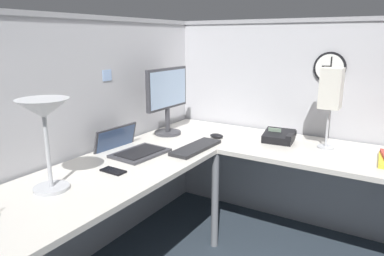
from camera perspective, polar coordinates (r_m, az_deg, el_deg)
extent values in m
cube|color=#B2B2B7|center=(2.40, -17.50, -2.62)|extent=(2.57, 0.10, 1.55)
cube|color=#939399|center=(2.31, -19.02, 16.53)|extent=(2.57, 0.12, 0.03)
cube|color=#B2B2B7|center=(2.88, 18.07, 0.10)|extent=(0.10, 2.37, 1.55)
cube|color=#939399|center=(2.80, 19.36, 15.98)|extent=(0.12, 2.37, 0.03)
cube|color=beige|center=(2.14, -10.42, -5.95)|extent=(2.35, 0.66, 0.03)
cube|color=beige|center=(2.45, 23.44, -4.24)|extent=(0.66, 1.49, 0.03)
cylinder|color=slate|center=(2.52, 3.69, -11.49)|extent=(0.05, 0.05, 0.70)
cylinder|color=#38383D|center=(2.72, -3.89, -0.75)|extent=(0.20, 0.20, 0.02)
cylinder|color=#38383D|center=(2.70, -3.93, 1.30)|extent=(0.04, 0.04, 0.20)
cube|color=#38383D|center=(2.65, -4.02, 6.35)|extent=(0.46, 0.04, 0.30)
cube|color=#99B2D1|center=(2.64, -3.70, 6.32)|extent=(0.42, 0.01, 0.26)
cube|color=#38383D|center=(2.27, -8.29, -4.00)|extent=(0.36, 0.27, 0.02)
cube|color=black|center=(2.27, -8.30, -3.76)|extent=(0.30, 0.20, 0.00)
cube|color=#38383D|center=(2.42, -12.20, -2.15)|extent=(0.34, 0.09, 0.22)
cube|color=#384C72|center=(2.41, -12.07, -2.18)|extent=(0.31, 0.08, 0.18)
cube|color=#232326|center=(2.35, 0.66, -3.16)|extent=(0.43, 0.15, 0.02)
ellipsoid|color=black|center=(2.61, 3.97, -1.27)|extent=(0.06, 0.10, 0.03)
cylinder|color=#B7BABF|center=(1.88, -21.56, -8.90)|extent=(0.17, 0.17, 0.02)
cylinder|color=#B7BABF|center=(1.81, -22.12, -3.30)|extent=(0.02, 0.02, 0.38)
cone|color=#B7BABF|center=(1.77, -22.72, 2.89)|extent=(0.24, 0.24, 0.09)
cube|color=black|center=(2.01, -12.50, -6.72)|extent=(0.07, 0.15, 0.01)
cube|color=black|center=(2.58, 13.70, -1.42)|extent=(0.21, 0.22, 0.10)
cube|color=#8CA58C|center=(2.57, 13.10, -0.49)|extent=(0.02, 0.09, 0.04)
cube|color=black|center=(2.56, 15.58, -1.21)|extent=(0.19, 0.06, 0.04)
cylinder|color=#B7BABF|center=(2.54, 20.58, -2.86)|extent=(0.11, 0.11, 0.01)
cylinder|color=#B7BABF|center=(2.51, 20.85, 0.07)|extent=(0.02, 0.02, 0.27)
cube|color=silver|center=(2.46, 21.39, 5.95)|extent=(0.13, 0.13, 0.26)
cylinder|color=black|center=(2.73, 21.20, 9.00)|extent=(0.03, 0.22, 0.22)
cylinder|color=white|center=(2.71, 21.14, 8.98)|extent=(0.00, 0.19, 0.19)
cube|color=black|center=(2.71, 20.72, 9.23)|extent=(0.00, 0.06, 0.01)
cube|color=black|center=(2.70, 21.40, 9.69)|extent=(0.00, 0.01, 0.08)
cube|color=#99B7E5|center=(2.43, -13.44, 8.20)|extent=(0.08, 0.00, 0.07)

